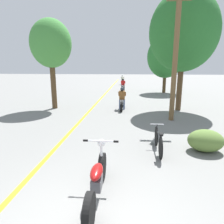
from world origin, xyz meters
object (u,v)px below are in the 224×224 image
(motorcycle_rider_mid, at_px, (123,86))
(motorcycle_foreground, at_px, (97,180))
(bicycle_parked, at_px, (158,141))
(motorcycle_rider_far, at_px, (122,81))
(roadside_tree_right_near, at_px, (184,32))
(utility_pole, at_px, (175,55))
(motorcycle_rider_lead, at_px, (122,101))
(roadside_tree_right_far, at_px, (166,57))
(roadside_tree_left, at_px, (51,44))

(motorcycle_rider_mid, bearing_deg, motorcycle_foreground, -89.40)
(bicycle_parked, bearing_deg, motorcycle_rider_mid, 96.32)
(motorcycle_rider_far, bearing_deg, roadside_tree_right_near, -75.93)
(utility_pole, distance_m, motorcycle_rider_lead, 4.33)
(motorcycle_rider_far, relative_size, bicycle_parked, 1.25)
(motorcycle_rider_far, bearing_deg, motorcycle_foreground, -88.77)
(roadside_tree_right_far, height_order, motorcycle_rider_mid, roadside_tree_right_far)
(utility_pole, relative_size, motorcycle_foreground, 2.81)
(utility_pole, bearing_deg, motorcycle_foreground, -112.99)
(utility_pole, bearing_deg, motorcycle_rider_mid, 103.85)
(roadside_tree_right_far, bearing_deg, motorcycle_rider_far, 118.67)
(motorcycle_rider_lead, xyz_separation_m, motorcycle_rider_mid, (-0.31, 9.37, -0.03))
(roadside_tree_left, xyz_separation_m, bicycle_parked, (5.70, -6.12, -3.54))
(motorcycle_foreground, bearing_deg, motorcycle_rider_mid, 90.60)
(motorcycle_foreground, bearing_deg, utility_pole, 67.01)
(roadside_tree_right_far, distance_m, motorcycle_rider_far, 9.85)
(roadside_tree_right_far, relative_size, bicycle_parked, 3.30)
(roadside_tree_right_far, xyz_separation_m, motorcycle_rider_lead, (-3.85, -8.20, -2.98))
(utility_pole, relative_size, roadside_tree_right_near, 0.91)
(roadside_tree_right_far, distance_m, roadside_tree_left, 11.61)
(roadside_tree_right_near, xyz_separation_m, roadside_tree_right_far, (0.41, 8.09, -1.01))
(roadside_tree_right_far, distance_m, motorcycle_foreground, 17.56)
(utility_pole, height_order, motorcycle_foreground, utility_pole)
(roadside_tree_right_near, relative_size, motorcycle_rider_far, 3.20)
(motorcycle_rider_far, height_order, bicycle_parked, motorcycle_rider_far)
(utility_pole, relative_size, motorcycle_rider_mid, 2.90)
(motorcycle_rider_mid, bearing_deg, roadside_tree_right_far, -15.73)
(roadside_tree_right_near, bearing_deg, bicycle_parked, -107.74)
(motorcycle_rider_mid, bearing_deg, roadside_tree_right_near, -68.01)
(utility_pole, height_order, roadside_tree_left, utility_pole)
(roadside_tree_right_near, height_order, motorcycle_rider_mid, roadside_tree_right_near)
(motorcycle_rider_lead, height_order, motorcycle_rider_mid, motorcycle_rider_lead)
(roadside_tree_right_near, distance_m, motorcycle_foreground, 10.28)
(roadside_tree_right_near, xyz_separation_m, motorcycle_foreground, (-3.55, -8.73, -4.09))
(motorcycle_rider_mid, bearing_deg, motorcycle_rider_far, 92.85)
(utility_pole, xyz_separation_m, roadside_tree_right_near, (0.87, 2.40, 1.36))
(motorcycle_rider_far, bearing_deg, motorcycle_rider_lead, -87.70)
(roadside_tree_right_far, bearing_deg, roadside_tree_right_near, -92.92)
(utility_pole, distance_m, bicycle_parked, 4.93)
(bicycle_parked, bearing_deg, roadside_tree_left, 132.99)
(motorcycle_rider_far, bearing_deg, motorcycle_rider_mid, -87.15)
(motorcycle_rider_lead, distance_m, motorcycle_rider_far, 16.45)
(roadside_tree_right_near, xyz_separation_m, bicycle_parked, (-2.02, -6.30, -4.14))
(motorcycle_rider_lead, xyz_separation_m, motorcycle_rider_far, (-0.66, 16.44, 0.01))
(utility_pole, relative_size, roadside_tree_right_far, 1.10)
(motorcycle_rider_lead, bearing_deg, roadside_tree_left, -178.99)
(motorcycle_rider_mid, relative_size, bicycle_parked, 1.25)
(roadside_tree_right_near, bearing_deg, roadside_tree_right_far, 87.08)
(roadside_tree_right_far, relative_size, motorcycle_rider_lead, 2.84)
(roadside_tree_right_near, xyz_separation_m, motorcycle_rider_mid, (-3.74, 9.26, -4.01))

